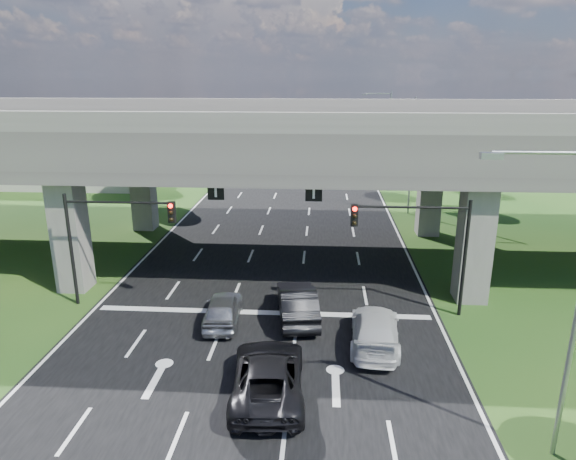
# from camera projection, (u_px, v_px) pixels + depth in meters

# --- Properties ---
(ground) EXTENTS (160.00, 160.00, 0.00)m
(ground) POSITION_uv_depth(u_px,v_px,m) (254.00, 348.00, 22.96)
(ground) COLOR #184014
(ground) RESTS_ON ground
(road) EXTENTS (18.00, 120.00, 0.03)m
(road) POSITION_uv_depth(u_px,v_px,m) (274.00, 267.00, 32.51)
(road) COLOR black
(road) RESTS_ON ground
(overpass) EXTENTS (80.00, 15.00, 10.00)m
(overpass) POSITION_uv_depth(u_px,v_px,m) (276.00, 138.00, 32.12)
(overpass) COLOR #383533
(overpass) RESTS_ON ground
(warehouse) EXTENTS (20.00, 10.00, 4.00)m
(warehouse) POSITION_uv_depth(u_px,v_px,m) (64.00, 165.00, 57.48)
(warehouse) COLOR #9E9E99
(warehouse) RESTS_ON ground
(signal_right) EXTENTS (5.76, 0.54, 6.00)m
(signal_right) POSITION_uv_depth(u_px,v_px,m) (422.00, 236.00, 25.01)
(signal_right) COLOR black
(signal_right) RESTS_ON ground
(signal_left) EXTENTS (5.76, 0.54, 6.00)m
(signal_left) POSITION_uv_depth(u_px,v_px,m) (109.00, 230.00, 26.02)
(signal_left) COLOR black
(signal_left) RESTS_ON ground
(streetlight_near) EXTENTS (3.38, 0.25, 10.00)m
(streetlight_near) POSITION_uv_depth(u_px,v_px,m) (568.00, 286.00, 14.89)
(streetlight_near) COLOR gray
(streetlight_near) RESTS_ON ground
(streetlight_far) EXTENTS (3.38, 0.25, 10.00)m
(streetlight_far) POSITION_uv_depth(u_px,v_px,m) (408.00, 147.00, 43.53)
(streetlight_far) COLOR gray
(streetlight_far) RESTS_ON ground
(streetlight_beyond) EXTENTS (3.38, 0.25, 10.00)m
(streetlight_beyond) POSITION_uv_depth(u_px,v_px,m) (386.00, 128.00, 58.81)
(streetlight_beyond) COLOR gray
(streetlight_beyond) RESTS_ON ground
(tree_left_near) EXTENTS (4.50, 4.50, 7.80)m
(tree_left_near) POSITION_uv_depth(u_px,v_px,m) (140.00, 153.00, 47.29)
(tree_left_near) COLOR black
(tree_left_near) RESTS_ON ground
(tree_left_mid) EXTENTS (3.91, 3.90, 6.76)m
(tree_left_mid) POSITION_uv_depth(u_px,v_px,m) (138.00, 148.00, 55.31)
(tree_left_mid) COLOR black
(tree_left_mid) RESTS_ON ground
(tree_left_far) EXTENTS (4.80, 4.80, 8.32)m
(tree_left_far) POSITION_uv_depth(u_px,v_px,m) (193.00, 131.00, 62.41)
(tree_left_far) COLOR black
(tree_left_far) RESTS_ON ground
(tree_right_near) EXTENTS (4.20, 4.20, 7.28)m
(tree_right_near) POSITION_uv_depth(u_px,v_px,m) (432.00, 156.00, 47.55)
(tree_right_near) COLOR black
(tree_right_near) RESTS_ON ground
(tree_right_mid) EXTENTS (3.91, 3.90, 6.76)m
(tree_right_mid) POSITION_uv_depth(u_px,v_px,m) (445.00, 148.00, 55.09)
(tree_right_mid) COLOR black
(tree_right_mid) RESTS_ON ground
(tree_right_far) EXTENTS (4.50, 4.50, 7.80)m
(tree_right_far) POSITION_uv_depth(u_px,v_px,m) (398.00, 134.00, 62.80)
(tree_right_far) COLOR black
(tree_right_far) RESTS_ON ground
(car_silver) EXTENTS (1.97, 4.35, 1.45)m
(car_silver) POSITION_uv_depth(u_px,v_px,m) (223.00, 309.00, 25.05)
(car_silver) COLOR #999BA0
(car_silver) RESTS_ON road
(car_dark) EXTENTS (2.46, 5.28, 1.68)m
(car_dark) POSITION_uv_depth(u_px,v_px,m) (297.00, 303.00, 25.46)
(car_dark) COLOR black
(car_dark) RESTS_ON road
(car_white) EXTENTS (2.54, 5.38, 1.52)m
(car_white) POSITION_uv_depth(u_px,v_px,m) (375.00, 330.00, 22.94)
(car_white) COLOR silver
(car_white) RESTS_ON road
(car_trailing) EXTENTS (3.02, 5.90, 1.59)m
(car_trailing) POSITION_uv_depth(u_px,v_px,m) (268.00, 376.00, 19.37)
(car_trailing) COLOR black
(car_trailing) RESTS_ON road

